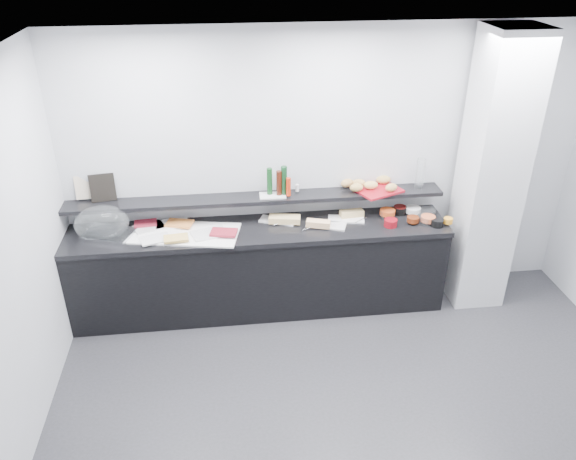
{
  "coord_description": "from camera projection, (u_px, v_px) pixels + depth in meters",
  "views": [
    {
      "loc": [
        -0.98,
        -2.96,
        3.43
      ],
      "look_at": [
        -0.45,
        1.45,
        1.0
      ],
      "focal_mm": 35.0,
      "sensor_mm": 36.0,
      "label": 1
    }
  ],
  "objects": [
    {
      "name": "fill_glass_salmon",
      "position": [
        428.0,
        219.0,
        5.38
      ],
      "size": [
        0.16,
        0.16,
        0.05
      ],
      "primitive_type": "cylinder",
      "rotation": [
        0.0,
        0.0,
        0.15
      ],
      "color": "#CE5D32",
      "rests_on": "bowl_glass_salmon"
    },
    {
      "name": "fill_red_jam",
      "position": [
        413.0,
        219.0,
        5.36
      ],
      "size": [
        0.12,
        0.12,
        0.05
      ],
      "primitive_type": "cylinder",
      "rotation": [
        0.0,
        0.0,
        0.06
      ],
      "color": "#5D230D",
      "rests_on": "bowl_red_jam"
    },
    {
      "name": "bottle_brown",
      "position": [
        279.0,
        183.0,
        5.29
      ],
      "size": [
        0.06,
        0.06,
        0.24
      ],
      "primitive_type": "cylinder",
      "rotation": [
        0.0,
        0.0,
        -0.12
      ],
      "color": "#3C150A",
      "rests_on": "condiment_tray"
    },
    {
      "name": "bread_roll_sw",
      "position": [
        356.0,
        187.0,
        5.37
      ],
      "size": [
        0.13,
        0.08,
        0.08
      ],
      "primitive_type": "ellipsoid",
      "rotation": [
        0.0,
        0.0,
        -0.02
      ],
      "color": "#B58C45",
      "rests_on": "bread_tray"
    },
    {
      "name": "buffet_cabinet",
      "position": [
        260.0,
        270.0,
        5.53
      ],
      "size": [
        3.6,
        0.6,
        0.85
      ],
      "primitive_type": "cube",
      "color": "black",
      "rests_on": "ground"
    },
    {
      "name": "sandwich_food_mid",
      "position": [
        318.0,
        224.0,
        5.29
      ],
      "size": [
        0.24,
        0.15,
        0.06
      ],
      "primitive_type": "cube",
      "rotation": [
        0.0,
        0.0,
        -0.3
      ],
      "color": "#E7B279",
      "rests_on": "sandwich_plate_mid"
    },
    {
      "name": "sandwich_food_right",
      "position": [
        352.0,
        213.0,
        5.48
      ],
      "size": [
        0.24,
        0.11,
        0.06
      ],
      "primitive_type": "cube",
      "rotation": [
        0.0,
        0.0,
        0.1
      ],
      "color": "tan",
      "rests_on": "sandwich_plate_right"
    },
    {
      "name": "wall_shelf",
      "position": [
        257.0,
        198.0,
        5.35
      ],
      "size": [
        3.6,
        0.25,
        0.04
      ],
      "primitive_type": "cube",
      "color": "black",
      "rests_on": "back_wall"
    },
    {
      "name": "ceiling",
      "position": [
        402.0,
        78.0,
        3.03
      ],
      "size": [
        5.0,
        5.0,
        0.0
      ],
      "primitive_type": "plane",
      "color": "white",
      "rests_on": "back_wall"
    },
    {
      "name": "bowl_glass_salmon",
      "position": [
        426.0,
        219.0,
        5.39
      ],
      "size": [
        0.19,
        0.19,
        0.07
      ],
      "primitive_type": "cylinder",
      "rotation": [
        0.0,
        0.0,
        -0.23
      ],
      "color": "white",
      "rests_on": "counter_top"
    },
    {
      "name": "fill_glass_fruit",
      "position": [
        387.0,
        212.0,
        5.5
      ],
      "size": [
        0.16,
        0.16,
        0.05
      ],
      "primitive_type": "cylinder",
      "rotation": [
        0.0,
        0.0,
        -0.08
      ],
      "color": "#E1531E",
      "rests_on": "bowl_glass_fruit"
    },
    {
      "name": "bread_roll_nw",
      "position": [
        347.0,
        183.0,
        5.46
      ],
      "size": [
        0.16,
        0.13,
        0.08
      ],
      "primitive_type": "ellipsoid",
      "rotation": [
        0.0,
        0.0,
        0.4
      ],
      "color": "#AD7E42",
      "rests_on": "bread_tray"
    },
    {
      "name": "cloche_dome",
      "position": [
        102.0,
        223.0,
        5.13
      ],
      "size": [
        0.53,
        0.39,
        0.34
      ],
      "primitive_type": "ellipsoid",
      "rotation": [
        0.0,
        0.0,
        0.14
      ],
      "color": "white",
      "rests_on": "cloche_base"
    },
    {
      "name": "food_salmon",
      "position": [
        180.0,
        223.0,
        5.31
      ],
      "size": [
        0.28,
        0.21,
        0.02
      ],
      "primitive_type": "cube",
      "rotation": [
        0.0,
        0.0,
        -0.27
      ],
      "color": "orange",
      "rests_on": "platter_salmon"
    },
    {
      "name": "tongs_left",
      "position": [
        280.0,
        223.0,
        5.35
      ],
      "size": [
        0.15,
        0.08,
        0.01
      ],
      "primitive_type": "cylinder",
      "rotation": [
        0.0,
        1.57,
        0.44
      ],
      "color": "silver",
      "rests_on": "sandwich_plate_left"
    },
    {
      "name": "fill_black_jam",
      "position": [
        400.0,
        209.0,
        5.56
      ],
      "size": [
        0.16,
        0.16,
        0.05
      ],
      "primitive_type": "cylinder",
      "rotation": [
        0.0,
        0.0,
        -0.29
      ],
      "color": "#580E0C",
      "rests_on": "bowl_black_jam"
    },
    {
      "name": "shaker_salt",
      "position": [
        297.0,
        188.0,
        5.4
      ],
      "size": [
        0.05,
        0.05,
        0.07
      ],
      "primitive_type": "cylinder",
      "rotation": [
        0.0,
        0.0,
        0.35
      ],
      "color": "silver",
      "rests_on": "condiment_tray"
    },
    {
      "name": "bowl_black_fruit",
      "position": [
        437.0,
        222.0,
        5.33
      ],
      "size": [
        0.13,
        0.13,
        0.07
      ],
      "primitive_type": "cylinder",
      "rotation": [
        0.0,
        0.0,
        0.08
      ],
      "color": "black",
      "rests_on": "counter_top"
    },
    {
      "name": "back_wall",
      "position": [
        327.0,
        169.0,
        5.42
      ],
      "size": [
        5.0,
        0.02,
        2.7
      ],
      "primitive_type": "cube",
      "color": "silver",
      "rests_on": "ground"
    },
    {
      "name": "fill_glass_cream",
      "position": [
        413.0,
        210.0,
        5.54
      ],
      "size": [
        0.19,
        0.19,
        0.05
      ],
      "primitive_type": "cylinder",
      "rotation": [
        0.0,
        0.0,
        -0.29
      ],
      "color": "white",
      "rests_on": "bowl_glass_cream"
    },
    {
      "name": "sandwich_plate_right",
      "position": [
        346.0,
        219.0,
        5.45
      ],
      "size": [
        0.37,
        0.21,
        0.01
      ],
      "primitive_type": "cube",
      "rotation": [
        0.0,
        0.0,
        -0.2
      ],
      "color": "white",
      "rests_on": "counter_top"
    },
    {
      "name": "sandwich_plate_mid",
      "position": [
        326.0,
        225.0,
        5.35
      ],
      "size": [
        0.41,
        0.28,
        0.01
      ],
      "primitive_type": "cube",
      "rotation": [
        0.0,
        0.0,
        -0.35
      ],
      "color": "silver",
      "rests_on": "counter_top"
    },
    {
      "name": "print_art",
      "position": [
        85.0,
        187.0,
        5.21
      ],
      "size": [
        0.19,
        0.08,
        0.22
      ],
      "primitive_type": "cube",
      "rotation": [
        -0.21,
        0.0,
        0.16
      ],
      "color": "#C9AC91",
      "rests_on": "framed_print"
    },
    {
      "name": "tongs_right",
      "position": [
        361.0,
        220.0,
        5.42
      ],
      "size": [
        0.13,
        0.1,
        0.01
      ],
      "primitive_type": "cylinder",
      "rotation": [
        0.0,
        1.57,
        0.63
      ],
      "color": "silver",
      "rests_on": "sandwich_plate_right"
    },
    {
      "name": "food_meat_b",
      "position": [
        224.0,
        232.0,
        5.15
      ],
      "size": [
        0.27,
        0.2,
        0.02
      ],
      "primitive_type": "cube",
      "rotation": [
        0.0,
        0.0,
        -0.21
      ],
      "color": "maroon",
      "rests_on": "platter_meat_b"
    },
    {
      "name": "bottle_hot",
      "position": [
        289.0,
        187.0,
        5.29
      ],
      "size": [
        0.06,
        0.06,
        0.18
      ],
      "primitive_type": "cylinder",
      "rotation": [
        0.0,
        0.0,
        0.43
      ],
      "color": "red",
      "rests_on": "condiment_tray"
    },
    {
      "name": "bread_roll_midw",
      "position": [
        371.0,
        185.0,
        5.42
      ],
      "size": [
        0.14,
        0.09,
        0.08
      ],
      "primitive_type": "ellipsoid",
      "rotation": [
        0.0,
        0.0,
        -0.02
      ],
      "color": "#D6A751",
      "rests_on": "bread_tray"
    },
    {
      "name": "bread_tray",
      "position": [
        379.0,
        190.0,
        5.43
      ],
      "size": [
        0.49,
        0.43,
        0.02
      ],
      "primitive_type": "cube",
      "rotation": [
        0.0,
        0.0,
        0.41
      ],
      "color": "maroon",
      "rests_on": "wall_shelf"
    },
    {
      "name": "carafe",
      "position": [
        420.0,
        174.0,
        5.44
      ],
      "size": [
        0.1,
        0.1,
        0.3
      ],
      "primitive_type": "cylinder",
      "rotation": [
        0.0,
        0.0,
        -0.2
      ],
      "color": "white",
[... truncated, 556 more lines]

